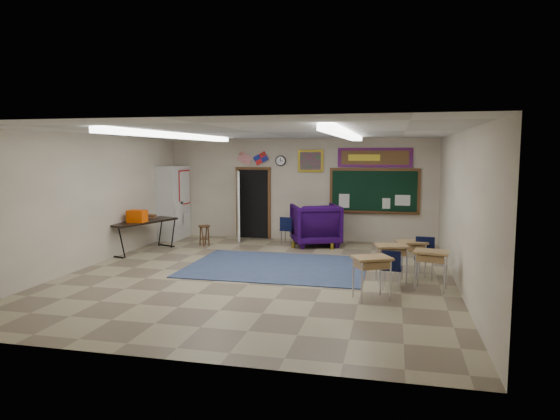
% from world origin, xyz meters
% --- Properties ---
extents(floor, '(9.00, 9.00, 0.00)m').
position_xyz_m(floor, '(0.00, 0.00, 0.00)').
color(floor, gray).
rests_on(floor, ground).
extents(back_wall, '(8.00, 0.04, 3.00)m').
position_xyz_m(back_wall, '(0.00, 4.50, 1.50)').
color(back_wall, beige).
rests_on(back_wall, floor).
extents(front_wall, '(8.00, 0.04, 3.00)m').
position_xyz_m(front_wall, '(0.00, -4.50, 1.50)').
color(front_wall, beige).
rests_on(front_wall, floor).
extents(left_wall, '(0.04, 9.00, 3.00)m').
position_xyz_m(left_wall, '(-4.00, 0.00, 1.50)').
color(left_wall, beige).
rests_on(left_wall, floor).
extents(right_wall, '(0.04, 9.00, 3.00)m').
position_xyz_m(right_wall, '(4.00, 0.00, 1.50)').
color(right_wall, beige).
rests_on(right_wall, floor).
extents(ceiling, '(8.00, 9.00, 0.04)m').
position_xyz_m(ceiling, '(0.00, 0.00, 3.00)').
color(ceiling, silver).
rests_on(ceiling, back_wall).
extents(area_rug, '(4.00, 3.00, 0.02)m').
position_xyz_m(area_rug, '(0.20, 0.80, 0.01)').
color(area_rug, '#354465').
rests_on(area_rug, floor).
extents(fluorescent_strips, '(3.86, 6.00, 0.10)m').
position_xyz_m(fluorescent_strips, '(0.00, 0.00, 2.94)').
color(fluorescent_strips, white).
rests_on(fluorescent_strips, ceiling).
extents(doorway, '(1.10, 0.89, 2.16)m').
position_xyz_m(doorway, '(-1.50, 4.35, 1.06)').
color(doorway, black).
rests_on(doorway, back_wall).
extents(chalkboard, '(2.55, 0.14, 1.30)m').
position_xyz_m(chalkboard, '(2.20, 4.46, 1.46)').
color(chalkboard, '#563218').
rests_on(chalkboard, back_wall).
extents(bulletin_board, '(2.10, 0.05, 0.55)m').
position_xyz_m(bulletin_board, '(2.20, 4.47, 2.45)').
color(bulletin_board, '#AD0E18').
rests_on(bulletin_board, back_wall).
extents(framed_art_print, '(0.75, 0.05, 0.65)m').
position_xyz_m(framed_art_print, '(0.35, 4.47, 2.35)').
color(framed_art_print, olive).
rests_on(framed_art_print, back_wall).
extents(wall_clock, '(0.32, 0.05, 0.32)m').
position_xyz_m(wall_clock, '(-0.55, 4.47, 2.35)').
color(wall_clock, black).
rests_on(wall_clock, back_wall).
extents(wall_flags, '(1.16, 0.06, 0.70)m').
position_xyz_m(wall_flags, '(-1.40, 4.44, 2.48)').
color(wall_flags, red).
rests_on(wall_flags, back_wall).
extents(storage_cabinet, '(0.59, 1.25, 2.20)m').
position_xyz_m(storage_cabinet, '(-3.71, 3.85, 1.10)').
color(storage_cabinet, beige).
rests_on(storage_cabinet, floor).
extents(wingback_armchair, '(1.64, 1.66, 1.17)m').
position_xyz_m(wingback_armchair, '(0.64, 3.67, 0.59)').
color(wingback_armchair, '#1C0534').
rests_on(wingback_armchair, floor).
extents(student_chair_reading, '(0.46, 0.46, 0.79)m').
position_xyz_m(student_chair_reading, '(-0.15, 3.68, 0.39)').
color(student_chair_reading, black).
rests_on(student_chair_reading, floor).
extents(student_chair_desk_a, '(0.42, 0.42, 0.77)m').
position_xyz_m(student_chair_desk_a, '(2.76, -0.53, 0.38)').
color(student_chair_desk_a, black).
rests_on(student_chair_desk_a, floor).
extents(student_chair_desk_b, '(0.45, 0.45, 0.85)m').
position_xyz_m(student_chair_desk_b, '(3.40, 0.43, 0.42)').
color(student_chair_desk_b, black).
rests_on(student_chair_desk_b, floor).
extents(student_desk_front_left, '(0.72, 0.60, 0.76)m').
position_xyz_m(student_desk_front_left, '(2.74, 0.01, 0.42)').
color(student_desk_front_left, '#A07B4A').
rests_on(student_desk_front_left, floor).
extents(student_desk_front_right, '(0.71, 0.61, 0.74)m').
position_xyz_m(student_desk_front_right, '(3.13, 0.65, 0.41)').
color(student_desk_front_right, '#A07B4A').
rests_on(student_desk_front_right, floor).
extents(student_desk_back_left, '(0.79, 0.72, 0.77)m').
position_xyz_m(student_desk_back_left, '(2.41, -1.29, 0.43)').
color(student_desk_back_left, '#A07B4A').
rests_on(student_desk_back_left, floor).
extents(student_desk_back_right, '(0.71, 0.58, 0.76)m').
position_xyz_m(student_desk_back_right, '(3.47, -0.44, 0.42)').
color(student_desk_back_right, '#A07B4A').
rests_on(student_desk_back_right, floor).
extents(folding_table, '(1.28, 2.09, 1.13)m').
position_xyz_m(folding_table, '(-3.65, 1.73, 0.45)').
color(folding_table, black).
rests_on(folding_table, floor).
extents(wooden_stool, '(0.32, 0.32, 0.57)m').
position_xyz_m(wooden_stool, '(-2.38, 2.90, 0.30)').
color(wooden_stool, '#4A2916').
rests_on(wooden_stool, floor).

